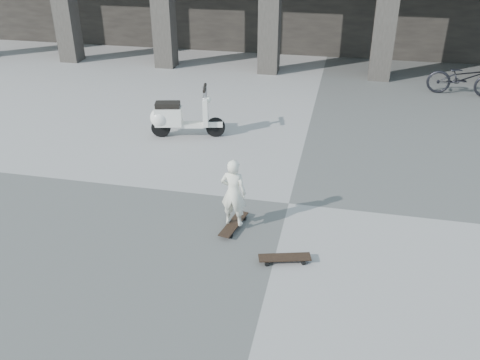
% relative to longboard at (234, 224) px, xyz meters
% --- Properties ---
extents(ground, '(90.00, 90.00, 0.00)m').
position_rel_longboard_xyz_m(ground, '(0.81, 1.00, -0.07)').
color(ground, '#4D4E4B').
rests_on(ground, ground).
extents(longboard, '(0.35, 0.87, 0.08)m').
position_rel_longboard_xyz_m(longboard, '(0.00, 0.00, 0.00)').
color(longboard, black).
rests_on(longboard, ground).
extents(skateboard_spare, '(0.82, 0.40, 0.09)m').
position_rel_longboard_xyz_m(skateboard_spare, '(0.97, -0.76, 0.01)').
color(skateboard_spare, black).
rests_on(skateboard_spare, ground).
extents(child, '(0.46, 0.33, 1.18)m').
position_rel_longboard_xyz_m(child, '(0.00, 0.00, 0.61)').
color(child, silver).
rests_on(child, longboard).
extents(scooter, '(1.72, 0.76, 1.22)m').
position_rel_longboard_xyz_m(scooter, '(-2.23, 3.58, 0.42)').
color(scooter, black).
rests_on(scooter, ground).
extents(bicycle, '(2.03, 0.93, 1.03)m').
position_rel_longboard_xyz_m(bicycle, '(4.89, 8.30, 0.45)').
color(bicycle, black).
rests_on(bicycle, ground).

